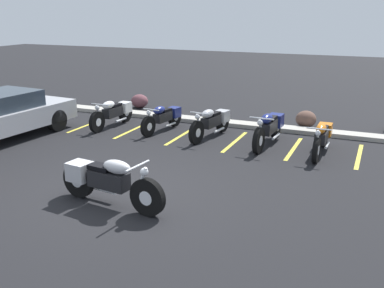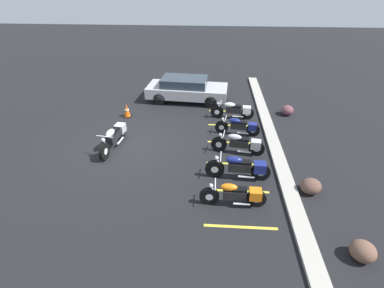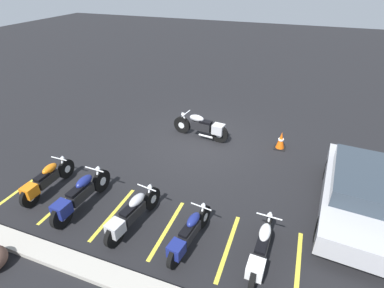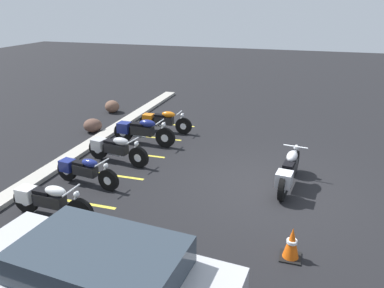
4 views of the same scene
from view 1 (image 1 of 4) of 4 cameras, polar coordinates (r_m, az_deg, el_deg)
name	(u,v)px [view 1 (image 1 of 4)]	position (r m, az deg, el deg)	size (l,w,h in m)	color
ground	(114,195)	(8.90, -9.89, -6.43)	(60.00, 60.00, 0.00)	black
motorcycle_silver_featured	(106,180)	(8.36, -10.87, -4.49)	(2.30, 0.71, 0.91)	black
parked_bike_0	(114,112)	(13.99, -9.90, 4.00)	(0.59, 2.09, 0.82)	black
parked_bike_1	(164,117)	(13.31, -3.59, 3.44)	(0.62, 1.95, 0.77)	black
parked_bike_2	(212,121)	(12.63, 2.58, 2.87)	(0.68, 2.10, 0.83)	black
parked_bike_3	(269,127)	(12.07, 9.80, 2.13)	(0.63, 2.25, 0.88)	black
parked_bike_4	(322,137)	(11.62, 16.16, 0.91)	(0.57, 2.04, 0.80)	black
concrete_curb	(220,122)	(14.14, 3.60, 2.79)	(18.00, 0.50, 0.12)	#A8A399
landscape_rock_0	(306,119)	(14.13, 14.27, 3.09)	(0.67, 0.62, 0.51)	brown
landscape_rock_2	(140,101)	(16.56, -6.68, 5.43)	(0.63, 0.60, 0.49)	brown
stall_line_0	(88,125)	(14.41, -13.01, 2.41)	(0.10, 2.10, 0.00)	gold
stall_line_1	(133,130)	(13.55, -7.52, 1.80)	(0.10, 2.10, 0.00)	gold
stall_line_2	(181,135)	(12.83, -1.35, 1.09)	(0.10, 2.10, 0.00)	gold
stall_line_3	(235,142)	(12.28, 5.46, 0.29)	(0.10, 2.10, 0.00)	gold
stall_line_4	(294,149)	(11.92, 12.79, -0.57)	(0.10, 2.10, 0.00)	gold
stall_line_5	(359,156)	(11.77, 20.44, -1.46)	(0.10, 2.10, 0.00)	gold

